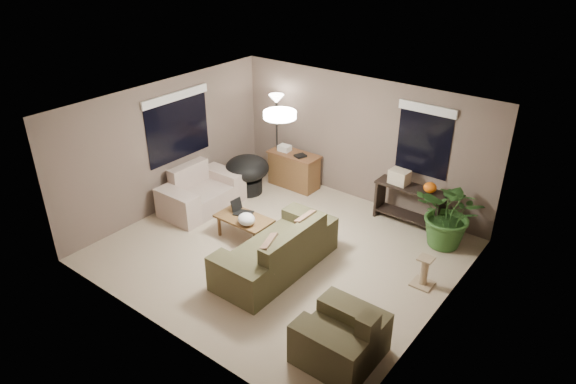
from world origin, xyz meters
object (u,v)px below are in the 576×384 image
Objects in this scene: houseplant at (450,221)px; cat_scratching_post at (424,273)px; loveseat at (201,194)px; papasan_chair at (247,172)px; armchair at (341,339)px; main_sofa at (278,254)px; floor_lamp at (277,109)px; desk at (294,170)px; coffee_table at (244,221)px; console_table at (409,202)px.

houseplant is 1.32m from cat_scratching_post.
loveseat is 1.11m from papasan_chair.
houseplant is at bearing 8.16° from papasan_chair.
armchair is at bearing -91.02° from houseplant.
loveseat is (-2.48, 0.68, 0.00)m from main_sofa.
floor_lamp is 4.14m from houseplant.
loveseat is 2.07m from desk.
houseplant is (4.09, 0.59, 0.03)m from papasan_chair.
desk is (-1.61, 2.55, 0.08)m from main_sofa.
desk is (-3.44, 3.56, 0.08)m from armchair.
coffee_table is at bearing -167.58° from cat_scratching_post.
desk is at bearing 104.15° from coffee_table.
desk is at bearing -178.48° from console_table.
floor_lamp is at bearing 176.28° from houseplant.
armchair reaches higher than cat_scratching_post.
armchair is at bearing -34.27° from papasan_chair.
floor_lamp is (0.11, 0.85, 1.13)m from papasan_chair.
main_sofa is 2.81m from console_table.
main_sofa is 2.81m from papasan_chair.
console_table is (1.00, 2.62, 0.14)m from main_sofa.
console_table is at bearing 161.80° from houseplant.
cat_scratching_post is at bearing -22.49° from desk.
cat_scratching_post is at bearing -56.82° from console_table.
desk is at bearing 65.14° from loveseat.
armchair is at bearing -25.33° from coffee_table.
loveseat is at bearing -114.86° from desk.
armchair reaches higher than papasan_chair.
armchair reaches higher than desk.
cat_scratching_post is at bearing 84.37° from armchair.
houseplant is at bearing 20.71° from loveseat.
armchair is 2.00× the size of cat_scratching_post.
papasan_chair is 0.84× the size of houseplant.
main_sofa is 1.15× the size of floor_lamp.
papasan_chair is 1.42m from floor_lamp.
console_table is 1.23× the size of papasan_chair.
armchair is 2.06m from cat_scratching_post.
desk is 0.85× the size of console_table.
loveseat is at bearing -175.36° from cat_scratching_post.
floor_lamp is at bearing 78.62° from loveseat.
loveseat is at bearing 164.70° from main_sofa.
houseplant is (0.06, 3.33, 0.19)m from armchair.
houseplant reaches higher than cat_scratching_post.
loveseat reaches higher than papasan_chair.
papasan_chair is 4.13m from houseplant.
papasan_chair is at bearing -164.65° from console_table.
coffee_table is at bearing -12.50° from loveseat.
main_sofa reaches higher than coffee_table.
armchair is 0.91× the size of desk.
console_table is 2.60× the size of cat_scratching_post.
console_table is (2.06, 2.26, 0.08)m from coffee_table.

